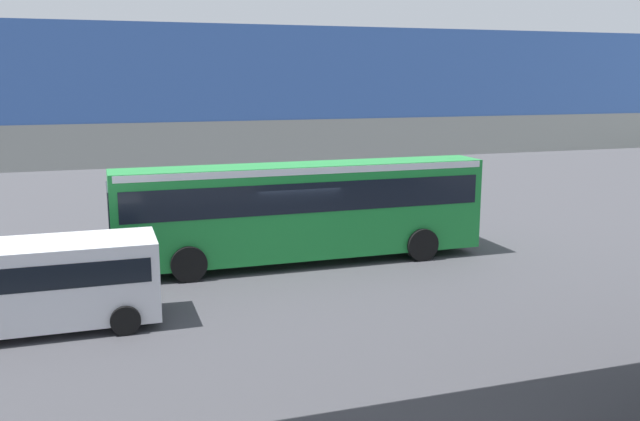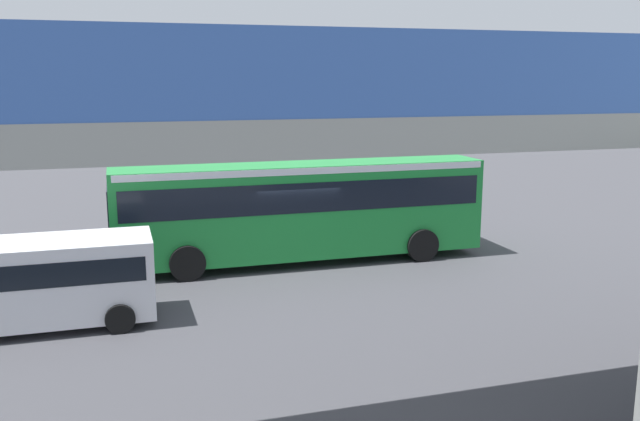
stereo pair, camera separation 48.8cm
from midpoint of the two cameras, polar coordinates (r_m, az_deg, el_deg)
ground at (r=21.49m, az=-1.80°, el=-4.38°), size 80.00×80.00×0.00m
city_bus at (r=21.37m, az=-1.10°, el=0.73°), size 11.54×2.85×3.15m
parked_van at (r=16.97m, az=-21.23°, el=-5.24°), size 4.80×2.17×2.05m
traffic_sign at (r=25.52m, az=-4.41°, el=2.41°), size 0.08×0.60×2.80m
lane_dash_leftmost at (r=26.21m, az=9.28°, el=-1.67°), size 2.00×0.20×0.01m
lane_dash_left at (r=24.75m, az=0.92°, el=-2.29°), size 2.00×0.20×0.01m
lane_dash_centre at (r=23.87m, az=-8.28°, el=-2.91°), size 2.00×0.20×0.01m
lane_dash_right at (r=23.64m, az=-17.92°, el=-3.47°), size 2.00×0.20×0.01m
pedestrian_overpass at (r=10.71m, az=13.24°, el=5.12°), size 29.02×2.60×6.34m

